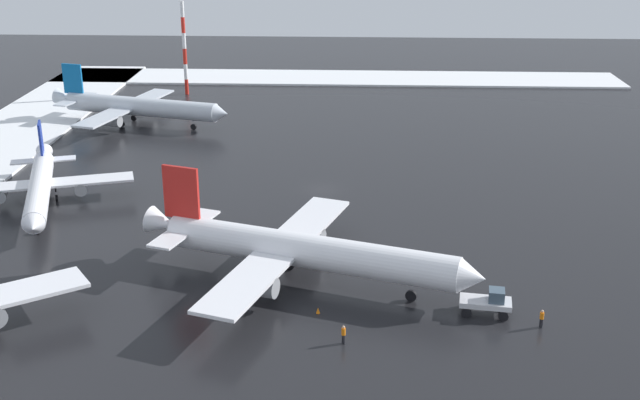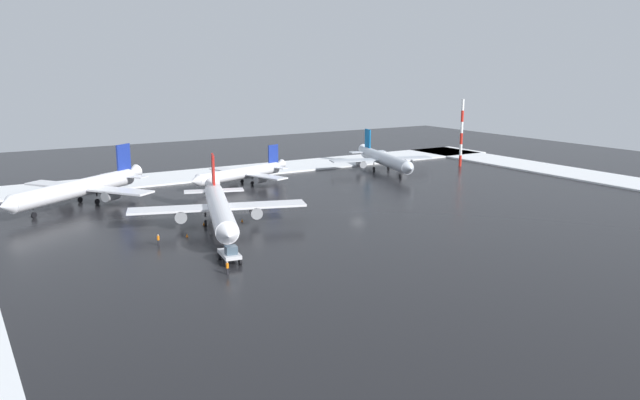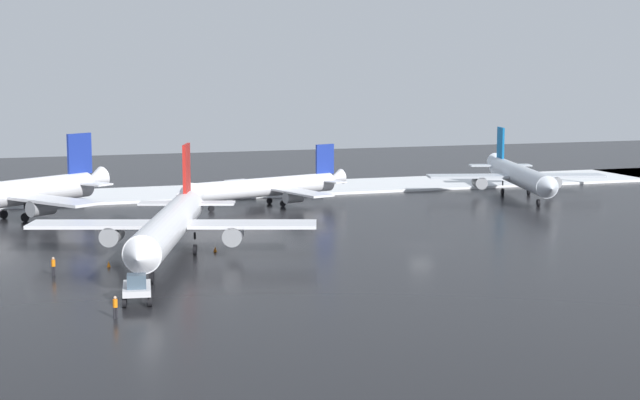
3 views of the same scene
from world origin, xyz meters
name	(u,v)px [view 3 (image 3 of 3)]	position (x,y,z in m)	size (l,w,h in m)	color
ground_plane	(421,245)	(0.00, 0.00, 0.00)	(240.00, 240.00, 0.00)	black
snow_bank_far	(287,189)	(0.00, -50.00, 0.19)	(152.00, 16.00, 0.38)	white
airplane_distant_tail	(170,225)	(26.49, -1.05, 3.42)	(28.60, 33.92, 10.35)	white
airplane_far_rear	(519,175)	(-29.91, -31.73, 3.11)	(26.22, 31.22, 9.41)	silver
airplane_parked_starboard	(266,187)	(7.75, -33.75, 2.64)	(26.26, 22.12, 7.99)	white
pushback_tug	(137,287)	(32.19, 16.24, 1.28)	(2.87, 4.87, 2.50)	silver
ground_crew_beside_wing	(53,265)	(37.90, 3.32, 0.97)	(0.36, 0.36, 1.71)	black
ground_crew_by_nose_gear	(115,306)	(34.41, 20.54, 0.97)	(0.36, 0.36, 1.71)	black
traffic_cone_near_nose	(151,251)	(27.83, -4.64, 0.28)	(0.36, 0.36, 0.55)	orange
traffic_cone_mid_line	(215,249)	(21.51, -3.38, 0.28)	(0.36, 0.36, 0.55)	orange
traffic_cone_wingtip_side	(109,264)	(32.72, 0.94, 0.28)	(0.36, 0.36, 0.55)	orange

